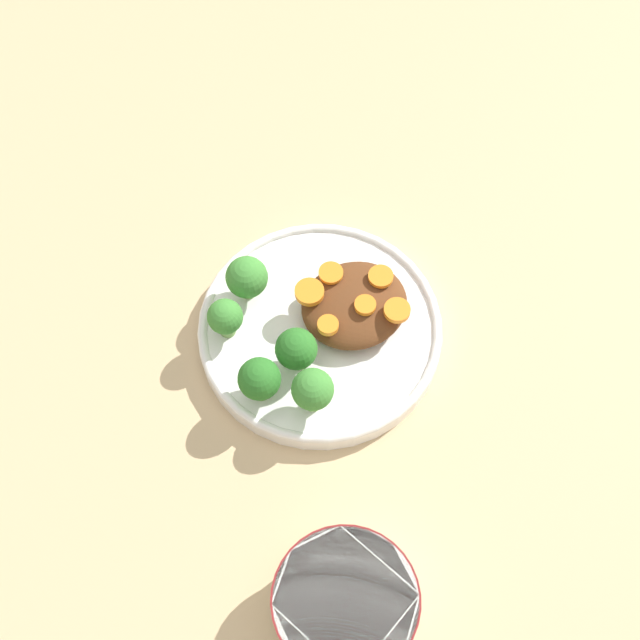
% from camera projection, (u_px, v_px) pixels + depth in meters
% --- Properties ---
extents(ground_plane, '(4.00, 4.00, 0.00)m').
position_uv_depth(ground_plane, '(320.00, 336.00, 0.86)').
color(ground_plane, tan).
extents(plate, '(0.23, 0.23, 0.02)m').
position_uv_depth(plate, '(320.00, 330.00, 0.85)').
color(plate, white).
rests_on(plate, ground_plane).
extents(dip_bowl, '(0.12, 0.12, 0.06)m').
position_uv_depth(dip_bowl, '(345.00, 605.00, 0.72)').
color(dip_bowl, white).
rests_on(dip_bowl, ground_plane).
extents(stew_mound, '(0.10, 0.09, 0.03)m').
position_uv_depth(stew_mound, '(353.00, 302.00, 0.84)').
color(stew_mound, '#5B3319').
rests_on(stew_mound, plate).
extents(broccoli_floret_0, '(0.04, 0.04, 0.05)m').
position_uv_depth(broccoli_floret_0, '(296.00, 349.00, 0.80)').
color(broccoli_floret_0, '#759E51').
rests_on(broccoli_floret_0, plate).
extents(broccoli_floret_1, '(0.04, 0.04, 0.05)m').
position_uv_depth(broccoli_floret_1, '(247.00, 278.00, 0.84)').
color(broccoli_floret_1, '#7FA85B').
rests_on(broccoli_floret_1, plate).
extents(broccoli_floret_2, '(0.03, 0.03, 0.05)m').
position_uv_depth(broccoli_floret_2, '(225.00, 318.00, 0.82)').
color(broccoli_floret_2, '#759E51').
rests_on(broccoli_floret_2, plate).
extents(broccoli_floret_3, '(0.04, 0.04, 0.05)m').
position_uv_depth(broccoli_floret_3, '(259.00, 380.00, 0.79)').
color(broccoli_floret_3, '#759E51').
rests_on(broccoli_floret_3, plate).
extents(broccoli_floret_4, '(0.04, 0.04, 0.06)m').
position_uv_depth(broccoli_floret_4, '(313.00, 390.00, 0.78)').
color(broccoli_floret_4, '#7FA85B').
rests_on(broccoli_floret_4, plate).
extents(carrot_slice_0, '(0.02, 0.02, 0.01)m').
position_uv_depth(carrot_slice_0, '(365.00, 305.00, 0.82)').
color(carrot_slice_0, orange).
rests_on(carrot_slice_0, stew_mound).
extents(carrot_slice_1, '(0.02, 0.02, 0.01)m').
position_uv_depth(carrot_slice_1, '(331.00, 324.00, 0.81)').
color(carrot_slice_1, orange).
rests_on(carrot_slice_1, stew_mound).
extents(carrot_slice_2, '(0.03, 0.03, 0.01)m').
position_uv_depth(carrot_slice_2, '(309.00, 292.00, 0.83)').
color(carrot_slice_2, orange).
rests_on(carrot_slice_2, stew_mound).
extents(carrot_slice_3, '(0.02, 0.02, 0.00)m').
position_uv_depth(carrot_slice_3, '(381.00, 276.00, 0.84)').
color(carrot_slice_3, orange).
rests_on(carrot_slice_3, stew_mound).
extents(carrot_slice_4, '(0.02, 0.02, 0.00)m').
position_uv_depth(carrot_slice_4, '(331.00, 273.00, 0.84)').
color(carrot_slice_4, orange).
rests_on(carrot_slice_4, stew_mound).
extents(carrot_slice_5, '(0.02, 0.02, 0.01)m').
position_uv_depth(carrot_slice_5, '(397.00, 310.00, 0.82)').
color(carrot_slice_5, orange).
rests_on(carrot_slice_5, stew_mound).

